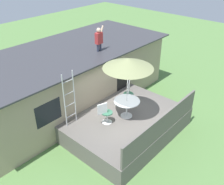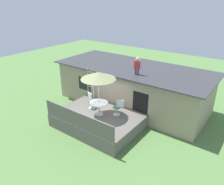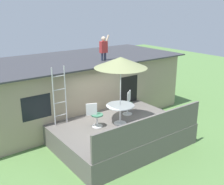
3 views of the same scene
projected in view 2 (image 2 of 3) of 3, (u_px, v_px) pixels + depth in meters
The scene contains 10 objects.
ground_plane at pixel (99, 126), 12.86m from camera, with size 40.00×40.00×0.00m, color #567F42.
house at pixel (132, 86), 14.95m from camera, with size 10.50×4.50×2.73m.
deck at pixel (99, 120), 12.70m from camera, with size 4.77×3.52×0.80m, color #605B56.
deck_railing at pixel (77, 120), 11.09m from camera, with size 4.67×0.08×0.90m, color #605B56.
patio_table at pixel (99, 105), 12.28m from camera, with size 1.04×1.04×0.74m.
patio_umbrella at pixel (98, 76), 11.56m from camera, with size 1.90×1.90×2.54m.
step_ladder at pixel (90, 83), 14.01m from camera, with size 0.52×0.04×2.20m.
person_figure at pixel (137, 65), 12.75m from camera, with size 0.47×0.20×1.11m.
patio_chair_left at pixel (91, 101), 13.06m from camera, with size 0.60×0.44×0.92m.
patio_chair_right at pixel (118, 107), 12.30m from camera, with size 0.56×0.46×0.92m.
Camera 2 is at (7.12, -8.36, 7.01)m, focal length 34.89 mm.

